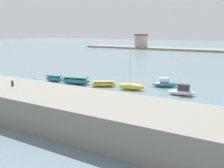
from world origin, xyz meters
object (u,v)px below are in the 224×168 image
object	(u,v)px
moored_boat_0	(54,79)
moored_boat_5	(182,91)
mooring_bollard	(12,83)
mooring_buoy_1	(175,110)
moored_boat_2	(104,84)
mooring_buoy_0	(35,78)
moored_boat_3	(131,86)
moored_boat_1	(75,80)
moored_boat_4	(165,84)

from	to	relation	value
moored_boat_0	moored_boat_5	world-z (taller)	moored_boat_5
mooring_bollard	mooring_buoy_1	distance (m)	17.97
moored_boat_2	moored_boat_5	size ratio (longest dim) A/B	1.05
mooring_buoy_0	moored_boat_0	bearing A→B (deg)	-1.27
moored_boat_2	moored_boat_3	distance (m)	4.78
moored_boat_3	mooring_buoy_1	bearing A→B (deg)	-48.82
mooring_bollard	moored_boat_2	xyz separation A→B (m)	(1.93, 15.35, -2.67)
moored_boat_0	mooring_buoy_1	world-z (taller)	moored_boat_0
moored_boat_2	mooring_buoy_1	world-z (taller)	moored_boat_2
moored_boat_2	moored_boat_1	bearing A→B (deg)	155.15
moored_boat_1	mooring_buoy_1	xyz separation A→B (m)	(18.68, -6.03, -0.40)
mooring_buoy_0	moored_boat_5	bearing A→B (deg)	3.90
moored_boat_4	mooring_bollard	bearing A→B (deg)	-146.34
moored_boat_0	moored_boat_4	xyz separation A→B (m)	(17.92, 5.90, -0.02)
moored_boat_1	moored_boat_3	size ratio (longest dim) A/B	0.86
moored_boat_2	moored_boat_0	bearing A→B (deg)	153.83
moored_boat_0	moored_boat_4	bearing A→B (deg)	10.13
moored_boat_0	moored_boat_3	xyz separation A→B (m)	(14.31, 1.26, 0.01)
moored_boat_1	moored_boat_2	size ratio (longest dim) A/B	1.34
moored_boat_3	mooring_buoy_1	size ratio (longest dim) A/B	18.45
moored_boat_0	moored_boat_2	distance (m)	9.60
moored_boat_4	mooring_buoy_1	bearing A→B (deg)	-95.18
mooring_bollard	moored_boat_0	world-z (taller)	mooring_bollard
moored_boat_5	moored_boat_2	bearing A→B (deg)	172.35
moored_boat_3	moored_boat_5	size ratio (longest dim) A/B	1.63
mooring_bollard	moored_boat_3	distance (m)	17.14
moored_boat_3	moored_boat_4	distance (m)	5.88
moored_boat_0	moored_boat_2	world-z (taller)	moored_boat_0
moored_boat_0	moored_boat_5	xyz separation A→B (m)	(21.77, 1.92, 0.04)
moored_boat_0	moored_boat_4	distance (m)	18.86
moored_boat_2	moored_boat_3	bearing A→B (deg)	-29.86
moored_boat_2	moored_boat_3	world-z (taller)	moored_boat_3
mooring_bollard	moored_boat_2	world-z (taller)	mooring_bollard
moored_boat_2	moored_boat_5	xyz separation A→B (m)	(12.23, 0.88, 0.15)
moored_boat_3	mooring_buoy_1	distance (m)	11.19
moored_boat_2	mooring_bollard	bearing A→B (deg)	-129.58
mooring_buoy_0	moored_boat_4	bearing A→B (deg)	14.25
mooring_bollard	moored_boat_2	size ratio (longest dim) A/B	0.14
mooring_bollard	moored_boat_4	size ratio (longest dim) A/B	0.14
moored_boat_0	moored_boat_1	world-z (taller)	moored_boat_1
moored_boat_1	mooring_buoy_0	size ratio (longest dim) A/B	20.38
mooring_buoy_0	mooring_buoy_1	distance (m)	28.58
mooring_buoy_1	moored_boat_5	bearing A→B (deg)	99.97
mooring_buoy_0	mooring_buoy_1	world-z (taller)	mooring_buoy_1
moored_boat_1	mooring_buoy_0	bearing A→B (deg)	168.25
moored_boat_4	moored_boat_5	bearing A→B (deg)	-75.26
moored_boat_2	moored_boat_4	size ratio (longest dim) A/B	0.95
mooring_buoy_0	mooring_buoy_1	bearing A→B (deg)	-11.65
moored_boat_1	moored_boat_4	distance (m)	14.59
moored_boat_1	mooring_buoy_0	distance (m)	9.32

